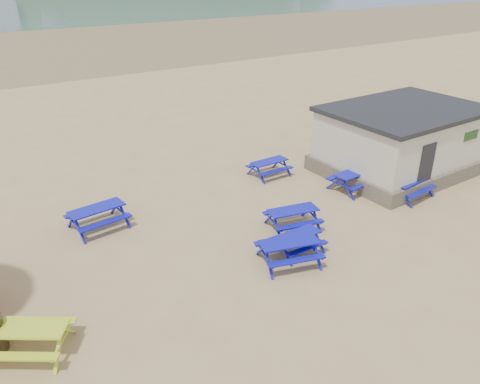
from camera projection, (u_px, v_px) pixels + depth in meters
ground at (229, 241)px, 17.09m from camera, size 400.00×400.00×0.00m
picnic_table_blue_a at (98, 218)px, 17.79m from camera, size 2.20×1.84×0.86m
picnic_table_blue_b at (269, 168)px, 22.32m from camera, size 1.80×1.45×0.75m
picnic_table_blue_c at (354, 180)px, 20.93m from camera, size 2.14×1.78×0.84m
picnic_table_blue_d at (289, 252)px, 15.70m from camera, size 2.36×2.10×0.83m
picnic_table_blue_e at (297, 242)px, 16.35m from camera, size 1.71×1.39×0.71m
picnic_table_blue_f at (409, 188)px, 20.24m from camera, size 2.03×1.70×0.80m
picnic_table_yellow at (31, 340)px, 12.01m from camera, size 2.48×2.39×0.81m
amenity_block at (402, 140)px, 22.42m from camera, size 7.40×5.40×3.15m
headland_town at (135, 8)px, 238.24m from camera, size 264.00×144.00×108.00m
picnic_table_blue_g at (293, 219)px, 17.80m from camera, size 2.19×1.92×0.80m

